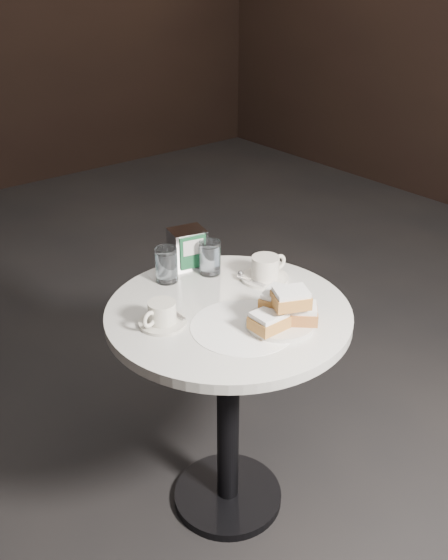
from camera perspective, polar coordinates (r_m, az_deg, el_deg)
ground at (r=2.24m, az=0.34°, el=-19.31°), size 7.00×7.00×0.00m
cafe_table at (r=1.88m, az=0.39°, el=-7.89°), size 0.70×0.70×0.74m
sugar_spill at (r=1.69m, az=1.79°, el=-4.26°), size 0.38×0.38×0.00m
beignet_plate at (r=1.67m, az=5.44°, el=-2.91°), size 0.23×0.23×0.12m
coffee_cup_left at (r=1.69m, az=-5.70°, el=-3.20°), size 0.16×0.16×0.07m
coffee_cup_right at (r=1.91m, az=3.82°, el=0.94°), size 0.16×0.15×0.08m
water_glass_left at (r=1.90m, az=-5.29°, el=1.36°), size 0.09×0.09×0.11m
water_glass_right at (r=1.94m, az=-1.29°, el=2.02°), size 0.09×0.09×0.11m
napkin_dispenser at (r=1.98m, az=-3.35°, el=2.93°), size 0.13×0.11×0.13m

